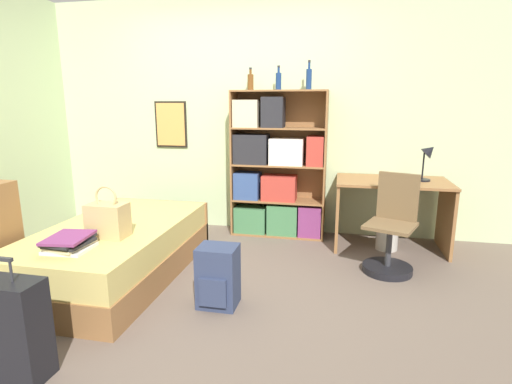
{
  "coord_description": "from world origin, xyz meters",
  "views": [
    {
      "loc": [
        1.15,
        -2.89,
        1.45
      ],
      "look_at": [
        0.5,
        0.18,
        0.75
      ],
      "focal_mm": 28.0,
      "sensor_mm": 36.0,
      "label": 1
    }
  ],
  "objects_px": {
    "bottle_green": "(251,82)",
    "desk_chair": "(391,240)",
    "desk": "(391,201)",
    "waste_bin": "(387,238)",
    "desk_lamp": "(428,156)",
    "book_stack_on_bed": "(69,243)",
    "bottle_clear": "(309,79)",
    "bed": "(118,250)",
    "bottle_brown": "(278,81)",
    "backpack": "(218,277)",
    "handbag": "(108,220)",
    "bookcase": "(274,173)"
  },
  "relations": [
    {
      "from": "bed",
      "to": "desk",
      "type": "height_order",
      "value": "desk"
    },
    {
      "from": "bookcase",
      "to": "desk",
      "type": "bearing_deg",
      "value": -7.89
    },
    {
      "from": "bottle_clear",
      "to": "desk",
      "type": "bearing_deg",
      "value": -10.93
    },
    {
      "from": "bed",
      "to": "desk",
      "type": "bearing_deg",
      "value": 26.84
    },
    {
      "from": "book_stack_on_bed",
      "to": "desk_chair",
      "type": "relative_size",
      "value": 0.41
    },
    {
      "from": "backpack",
      "to": "bookcase",
      "type": "bearing_deg",
      "value": 85.84
    },
    {
      "from": "desk_chair",
      "to": "waste_bin",
      "type": "xyz_separation_m",
      "value": [
        0.04,
        0.55,
        -0.17
      ]
    },
    {
      "from": "desk_lamp",
      "to": "desk_chair",
      "type": "xyz_separation_m",
      "value": [
        -0.37,
        -0.65,
        -0.67
      ]
    },
    {
      "from": "bed",
      "to": "backpack",
      "type": "height_order",
      "value": "backpack"
    },
    {
      "from": "bottle_brown",
      "to": "desk",
      "type": "bearing_deg",
      "value": -8.21
    },
    {
      "from": "bottle_green",
      "to": "desk",
      "type": "height_order",
      "value": "bottle_green"
    },
    {
      "from": "desk_chair",
      "to": "handbag",
      "type": "bearing_deg",
      "value": -158.29
    },
    {
      "from": "handbag",
      "to": "bottle_green",
      "type": "bearing_deg",
      "value": 66.44
    },
    {
      "from": "desk",
      "to": "bottle_clear",
      "type": "bearing_deg",
      "value": 169.07
    },
    {
      "from": "bottle_green",
      "to": "desk",
      "type": "bearing_deg",
      "value": -7.89
    },
    {
      "from": "bookcase",
      "to": "desk_chair",
      "type": "distance_m",
      "value": 1.47
    },
    {
      "from": "bottle_brown",
      "to": "backpack",
      "type": "relative_size",
      "value": 0.55
    },
    {
      "from": "bookcase",
      "to": "backpack",
      "type": "relative_size",
      "value": 3.51
    },
    {
      "from": "bed",
      "to": "waste_bin",
      "type": "height_order",
      "value": "bed"
    },
    {
      "from": "desk_chair",
      "to": "bottle_brown",
      "type": "bearing_deg",
      "value": 145.18
    },
    {
      "from": "handbag",
      "to": "waste_bin",
      "type": "xyz_separation_m",
      "value": [
        2.21,
        1.41,
        -0.47
      ]
    },
    {
      "from": "bottle_clear",
      "to": "backpack",
      "type": "distance_m",
      "value": 2.3
    },
    {
      "from": "book_stack_on_bed",
      "to": "bottle_green",
      "type": "distance_m",
      "value": 2.47
    },
    {
      "from": "backpack",
      "to": "waste_bin",
      "type": "relative_size",
      "value": 1.97
    },
    {
      "from": "bookcase",
      "to": "bottle_green",
      "type": "height_order",
      "value": "bottle_green"
    },
    {
      "from": "handbag",
      "to": "desk_chair",
      "type": "relative_size",
      "value": 0.47
    },
    {
      "from": "desk",
      "to": "backpack",
      "type": "distance_m",
      "value": 2.06
    },
    {
      "from": "waste_bin",
      "to": "book_stack_on_bed",
      "type": "bearing_deg",
      "value": -143.38
    },
    {
      "from": "bottle_green",
      "to": "desk_lamp",
      "type": "height_order",
      "value": "bottle_green"
    },
    {
      "from": "bottle_brown",
      "to": "bookcase",
      "type": "bearing_deg",
      "value": -178.12
    },
    {
      "from": "handbag",
      "to": "book_stack_on_bed",
      "type": "relative_size",
      "value": 1.13
    },
    {
      "from": "bed",
      "to": "handbag",
      "type": "bearing_deg",
      "value": -67.64
    },
    {
      "from": "waste_bin",
      "to": "handbag",
      "type": "bearing_deg",
      "value": -147.38
    },
    {
      "from": "book_stack_on_bed",
      "to": "desk",
      "type": "xyz_separation_m",
      "value": [
        2.34,
        1.79,
        -0.02
      ]
    },
    {
      "from": "handbag",
      "to": "desk",
      "type": "distance_m",
      "value": 2.68
    },
    {
      "from": "book_stack_on_bed",
      "to": "desk_lamp",
      "type": "xyz_separation_m",
      "value": [
        2.66,
        1.83,
        0.44
      ]
    },
    {
      "from": "handbag",
      "to": "desk_lamp",
      "type": "height_order",
      "value": "desk_lamp"
    },
    {
      "from": "book_stack_on_bed",
      "to": "bottle_clear",
      "type": "height_order",
      "value": "bottle_clear"
    },
    {
      "from": "desk_lamp",
      "to": "waste_bin",
      "type": "bearing_deg",
      "value": -162.99
    },
    {
      "from": "desk",
      "to": "waste_bin",
      "type": "distance_m",
      "value": 0.38
    },
    {
      "from": "bottle_brown",
      "to": "desk_lamp",
      "type": "relative_size",
      "value": 0.64
    },
    {
      "from": "bottle_clear",
      "to": "backpack",
      "type": "height_order",
      "value": "bottle_clear"
    },
    {
      "from": "bottle_green",
      "to": "desk_chair",
      "type": "bearing_deg",
      "value": -29.76
    },
    {
      "from": "desk",
      "to": "waste_bin",
      "type": "bearing_deg",
      "value": -109.92
    },
    {
      "from": "bookcase",
      "to": "bottle_green",
      "type": "xyz_separation_m",
      "value": [
        -0.27,
        0.04,
        0.97
      ]
    },
    {
      "from": "handbag",
      "to": "bottle_green",
      "type": "relative_size",
      "value": 1.7
    },
    {
      "from": "desk_chair",
      "to": "waste_bin",
      "type": "height_order",
      "value": "desk_chair"
    },
    {
      "from": "bed",
      "to": "handbag",
      "type": "xyz_separation_m",
      "value": [
        0.12,
        -0.29,
        0.36
      ]
    },
    {
      "from": "bed",
      "to": "book_stack_on_bed",
      "type": "height_order",
      "value": "book_stack_on_bed"
    },
    {
      "from": "waste_bin",
      "to": "bottle_brown",
      "type": "bearing_deg",
      "value": 168.46
    }
  ]
}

